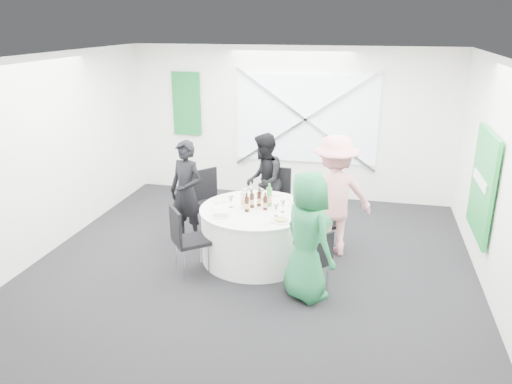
% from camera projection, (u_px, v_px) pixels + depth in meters
% --- Properties ---
extents(floor, '(6.00, 6.00, 0.00)m').
position_uv_depth(floor, '(253.00, 264.00, 6.96)').
color(floor, black).
rests_on(floor, ground).
extents(ceiling, '(6.00, 6.00, 0.00)m').
position_uv_depth(ceiling, '(252.00, 57.00, 6.04)').
color(ceiling, white).
rests_on(ceiling, wall_back).
extents(wall_back, '(6.00, 0.00, 6.00)m').
position_uv_depth(wall_back, '(290.00, 123.00, 9.26)').
color(wall_back, white).
rests_on(wall_back, floor).
extents(wall_front, '(6.00, 0.00, 6.00)m').
position_uv_depth(wall_front, '(160.00, 278.00, 3.74)').
color(wall_front, white).
rests_on(wall_front, floor).
extents(wall_left, '(0.00, 6.00, 6.00)m').
position_uv_depth(wall_left, '(49.00, 155.00, 7.13)').
color(wall_left, white).
rests_on(wall_left, floor).
extents(wall_right, '(0.00, 6.00, 6.00)m').
position_uv_depth(wall_right, '(500.00, 184.00, 5.86)').
color(wall_right, white).
rests_on(wall_right, floor).
extents(window_panel, '(2.60, 0.03, 1.60)m').
position_uv_depth(window_panel, '(306.00, 119.00, 9.12)').
color(window_panel, silver).
rests_on(window_panel, wall_back).
extents(window_brace_a, '(2.63, 0.05, 1.84)m').
position_uv_depth(window_brace_a, '(305.00, 120.00, 9.09)').
color(window_brace_a, silver).
rests_on(window_brace_a, window_panel).
extents(window_brace_b, '(2.63, 0.05, 1.84)m').
position_uv_depth(window_brace_b, '(305.00, 120.00, 9.09)').
color(window_brace_b, silver).
rests_on(window_brace_b, window_panel).
extents(green_banner, '(0.55, 0.04, 1.20)m').
position_uv_depth(green_banner, '(187.00, 104.00, 9.54)').
color(green_banner, '#125B2F').
rests_on(green_banner, wall_back).
extents(green_sign, '(0.05, 1.20, 1.40)m').
position_uv_depth(green_sign, '(483.00, 184.00, 6.49)').
color(green_sign, green).
rests_on(green_sign, wall_right).
extents(banquet_table, '(1.56, 1.56, 0.76)m').
position_uv_depth(banquet_table, '(256.00, 233.00, 7.02)').
color(banquet_table, white).
rests_on(banquet_table, floor).
extents(chair_back, '(0.47, 0.48, 0.99)m').
position_uv_depth(chair_back, '(276.00, 194.00, 8.00)').
color(chair_back, black).
rests_on(chair_back, floor).
extents(chair_back_left, '(0.64, 0.64, 1.00)m').
position_uv_depth(chair_back_left, '(209.00, 196.00, 7.87)').
color(chair_back_left, black).
rests_on(chair_back_left, floor).
extents(chair_back_right, '(0.51, 0.51, 0.82)m').
position_uv_depth(chair_back_right, '(330.00, 219.00, 7.29)').
color(chair_back_right, black).
rests_on(chair_back_right, floor).
extents(chair_front_right, '(0.53, 0.52, 0.82)m').
position_uv_depth(chair_front_right, '(316.00, 258.00, 6.09)').
color(chair_front_right, black).
rests_on(chair_front_right, floor).
extents(chair_front_left, '(0.60, 0.60, 0.94)m').
position_uv_depth(chair_front_left, '(185.00, 236.00, 6.53)').
color(chair_front_left, black).
rests_on(chair_front_left, floor).
extents(person_man_back_left, '(0.66, 0.53, 1.56)m').
position_uv_depth(person_man_back_left, '(186.00, 192.00, 7.49)').
color(person_man_back_left, black).
rests_on(person_man_back_left, floor).
extents(person_man_back, '(0.50, 0.80, 1.56)m').
position_uv_depth(person_man_back, '(264.00, 181.00, 7.98)').
color(person_man_back, black).
rests_on(person_man_back, floor).
extents(person_woman_pink, '(1.25, 0.91, 1.75)m').
position_uv_depth(person_woman_pink, '(334.00, 196.00, 7.01)').
color(person_woman_pink, pink).
rests_on(person_woman_pink, floor).
extents(person_woman_green, '(0.91, 0.92, 1.61)m').
position_uv_depth(person_woman_green, '(308.00, 236.00, 5.91)').
color(person_woman_green, '#207843').
rests_on(person_woman_green, floor).
extents(plate_back, '(0.29, 0.29, 0.01)m').
position_uv_depth(plate_back, '(259.00, 195.00, 7.39)').
color(plate_back, white).
rests_on(plate_back, banquet_table).
extents(plate_back_left, '(0.27, 0.27, 0.01)m').
position_uv_depth(plate_back_left, '(222.00, 200.00, 7.20)').
color(plate_back_left, white).
rests_on(plate_back_left, banquet_table).
extents(plate_back_right, '(0.28, 0.28, 0.04)m').
position_uv_depth(plate_back_right, '(298.00, 205.00, 6.98)').
color(plate_back_right, white).
rests_on(plate_back_right, banquet_table).
extents(plate_front_right, '(0.25, 0.25, 0.04)m').
position_uv_depth(plate_front_right, '(281.00, 220.00, 6.44)').
color(plate_front_right, white).
rests_on(plate_front_right, banquet_table).
extents(plate_front_left, '(0.25, 0.25, 0.01)m').
position_uv_depth(plate_front_left, '(220.00, 216.00, 6.62)').
color(plate_front_left, white).
rests_on(plate_front_left, banquet_table).
extents(napkin, '(0.21, 0.15, 0.05)m').
position_uv_depth(napkin, '(221.00, 213.00, 6.60)').
color(napkin, white).
rests_on(napkin, plate_front_left).
extents(beer_bottle_a, '(0.06, 0.06, 0.26)m').
position_uv_depth(beer_bottle_a, '(252.00, 201.00, 6.90)').
color(beer_bottle_a, '#37180A').
rests_on(beer_bottle_a, banquet_table).
extents(beer_bottle_b, '(0.06, 0.06, 0.26)m').
position_uv_depth(beer_bottle_b, '(259.00, 199.00, 6.95)').
color(beer_bottle_b, '#37180A').
rests_on(beer_bottle_b, banquet_table).
extents(beer_bottle_c, '(0.06, 0.06, 0.24)m').
position_uv_depth(beer_bottle_c, '(265.00, 203.00, 6.82)').
color(beer_bottle_c, '#37180A').
rests_on(beer_bottle_c, banquet_table).
extents(beer_bottle_d, '(0.06, 0.06, 0.27)m').
position_uv_depth(beer_bottle_d, '(247.00, 204.00, 6.74)').
color(beer_bottle_d, '#37180A').
rests_on(beer_bottle_d, banquet_table).
extents(green_water_bottle, '(0.08, 0.08, 0.33)m').
position_uv_depth(green_water_bottle, '(269.00, 197.00, 6.94)').
color(green_water_bottle, green).
rests_on(green_water_bottle, banquet_table).
extents(clear_water_bottle, '(0.08, 0.08, 0.29)m').
position_uv_depth(clear_water_bottle, '(243.00, 200.00, 6.87)').
color(clear_water_bottle, silver).
rests_on(clear_water_bottle, banquet_table).
extents(wine_glass_a, '(0.07, 0.07, 0.17)m').
position_uv_depth(wine_glass_a, '(231.00, 199.00, 6.89)').
color(wine_glass_a, white).
rests_on(wine_glass_a, banquet_table).
extents(wine_glass_b, '(0.07, 0.07, 0.17)m').
position_uv_depth(wine_glass_b, '(268.00, 192.00, 7.15)').
color(wine_glass_b, white).
rests_on(wine_glass_b, banquet_table).
extents(wine_glass_c, '(0.07, 0.07, 0.17)m').
position_uv_depth(wine_glass_c, '(246.00, 192.00, 7.16)').
color(wine_glass_c, white).
rests_on(wine_glass_c, banquet_table).
extents(wine_glass_d, '(0.07, 0.07, 0.17)m').
position_uv_depth(wine_glass_d, '(261.00, 192.00, 7.17)').
color(wine_glass_d, white).
rests_on(wine_glass_d, banquet_table).
extents(wine_glass_e, '(0.07, 0.07, 0.17)m').
position_uv_depth(wine_glass_e, '(276.00, 207.00, 6.58)').
color(wine_glass_e, white).
rests_on(wine_glass_e, banquet_table).
extents(wine_glass_f, '(0.07, 0.07, 0.17)m').
position_uv_depth(wine_glass_f, '(251.00, 190.00, 7.23)').
color(wine_glass_f, white).
rests_on(wine_glass_f, banquet_table).
extents(wine_glass_g, '(0.07, 0.07, 0.17)m').
position_uv_depth(wine_glass_g, '(283.00, 203.00, 6.72)').
color(wine_glass_g, white).
rests_on(wine_glass_g, banquet_table).
extents(fork_a, '(0.15, 0.02, 0.01)m').
position_uv_depth(fork_a, '(275.00, 196.00, 7.36)').
color(fork_a, silver).
rests_on(fork_a, banquet_table).
extents(knife_a, '(0.15, 0.02, 0.01)m').
position_uv_depth(knife_a, '(251.00, 194.00, 7.43)').
color(knife_a, silver).
rests_on(knife_a, banquet_table).
extents(fork_b, '(0.12, 0.12, 0.01)m').
position_uv_depth(fork_b, '(215.00, 212.00, 6.75)').
color(fork_b, silver).
rests_on(fork_b, banquet_table).
extents(knife_b, '(0.10, 0.13, 0.01)m').
position_uv_depth(knife_b, '(224.00, 219.00, 6.52)').
color(knife_b, silver).
rests_on(knife_b, banquet_table).
extents(fork_c, '(0.11, 0.12, 0.01)m').
position_uv_depth(fork_c, '(268.00, 224.00, 6.37)').
color(fork_c, silver).
rests_on(fork_c, banquet_table).
extents(knife_c, '(0.12, 0.12, 0.01)m').
position_uv_depth(knife_c, '(289.00, 219.00, 6.53)').
color(knife_c, silver).
rests_on(knife_c, banquet_table).
extents(fork_d, '(0.08, 0.14, 0.01)m').
position_uv_depth(fork_d, '(233.00, 197.00, 7.33)').
color(fork_d, silver).
rests_on(fork_d, banquet_table).
extents(knife_d, '(0.07, 0.14, 0.01)m').
position_uv_depth(knife_d, '(218.00, 203.00, 7.08)').
color(knife_d, silver).
rests_on(knife_d, banquet_table).
extents(fork_e, '(0.08, 0.14, 0.01)m').
position_uv_depth(fork_e, '(298.00, 210.00, 6.83)').
color(fork_e, silver).
rests_on(fork_e, banquet_table).
extents(knife_e, '(0.09, 0.14, 0.01)m').
position_uv_depth(knife_e, '(289.00, 200.00, 7.20)').
color(knife_e, silver).
rests_on(knife_e, banquet_table).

